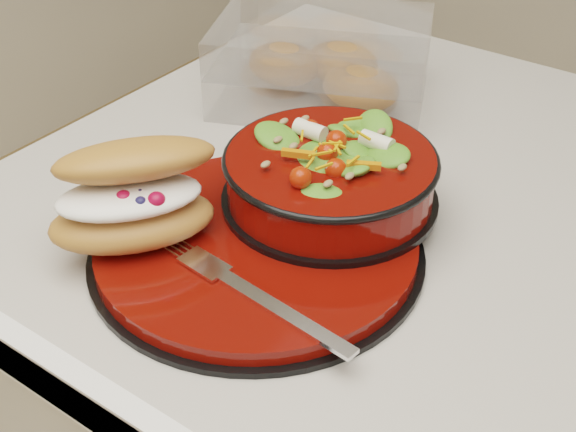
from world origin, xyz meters
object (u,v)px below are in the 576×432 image
Objects in this scene: salad_bowl at (330,171)px; dinner_plate at (257,247)px; pastry_box at (323,63)px; croissant at (135,196)px; fork at (258,297)px.

dinner_plate is at bearing -103.02° from salad_bowl.
salad_bowl reaches higher than pastry_box.
pastry_box is at bearing 45.79° from croissant.
salad_bowl is at bearing 17.31° from fork.
dinner_plate is 1.72× the size of croissant.
croissant is (-0.11, -0.14, 0.01)m from salad_bowl.
croissant is 0.14m from fork.
dinner_plate is 1.65× the size of fork.
fork is (0.14, -0.01, -0.04)m from croissant.
pastry_box is (-0.18, 0.36, 0.02)m from fork.
croissant reaches higher than salad_bowl.
croissant is at bearing -126.30° from salad_bowl.
croissant is at bearing -107.35° from pastry_box.
croissant is 0.35m from pastry_box.
salad_bowl is at bearing 76.98° from dinner_plate.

